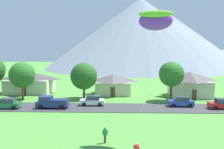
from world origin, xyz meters
TOP-DOWN VIEW (x-y plane):
  - road_strip at (0.00, 29.04)m, footprint 160.00×6.67m
  - mountain_far_east_ridge at (31.16, 157.60)m, footprint 94.70×94.70m
  - mountain_central_ridge at (11.31, 125.88)m, footprint 103.29×103.29m
  - mountain_west_ridge at (9.87, 162.21)m, footprint 84.67×84.67m
  - house_leftmost at (-20.12, 43.57)m, footprint 10.38×7.93m
  - house_left_center at (-1.23, 42.18)m, footprint 7.95×6.95m
  - house_right_center at (14.71, 40.05)m, footprint 8.39×7.48m
  - tree_near_left at (-6.86, 36.84)m, footprint 5.29×5.29m
  - tree_left_of_center at (9.93, 35.17)m, footprint 4.74×4.74m
  - tree_center at (-18.75, 35.79)m, footprint 5.01×5.01m
  - parked_car_blue_west_end at (10.65, 30.32)m, footprint 4.23×2.13m
  - parked_car_red_mid_west at (16.92, 28.82)m, footprint 4.22×2.12m
  - parked_car_white_mid_east at (-4.45, 30.63)m, footprint 4.21×2.10m
  - parked_car_green_east_end at (-18.11, 27.82)m, footprint 4.26×2.19m
  - pickup_truck_navy_west_side at (-10.95, 28.37)m, footprint 5.24×2.40m
  - kite_flyer_with_kite at (3.92, 14.65)m, footprint 4.34×6.82m
  - watcher_person at (-1.22, 13.35)m, footprint 0.56×0.24m

SIDE VIEW (x-z plane):
  - road_strip at x=0.00m, z-range 0.00..0.08m
  - parked_car_blue_west_end at x=10.65m, z-range 0.03..1.71m
  - parked_car_red_mid_west at x=16.92m, z-range 0.03..1.71m
  - parked_car_white_mid_east at x=-4.45m, z-range 0.03..1.71m
  - parked_car_green_east_end at x=-18.11m, z-range 0.03..1.71m
  - watcher_person at x=-1.22m, z-range 0.04..1.71m
  - pickup_truck_navy_west_side at x=-10.95m, z-range 0.06..2.06m
  - house_left_center at x=-1.23m, z-range 0.08..4.45m
  - house_leftmost at x=-20.12m, z-range 0.09..4.85m
  - house_right_center at x=14.71m, z-range 0.09..5.24m
  - tree_near_left at x=-6.86m, z-range 0.92..8.07m
  - tree_center at x=-18.75m, z-range 1.14..8.46m
  - tree_left_of_center at x=9.93m, z-range 1.35..8.84m
  - kite_flyer_with_kite at x=3.92m, z-range 5.63..19.33m
  - mountain_west_ridge at x=9.87m, z-range 0.00..29.42m
  - mountain_far_east_ridge at x=31.16m, z-range 0.00..35.47m
  - mountain_central_ridge at x=11.31m, z-range 0.00..38.13m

